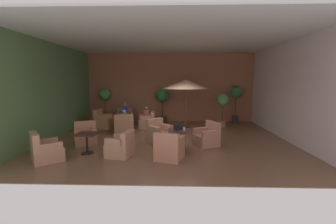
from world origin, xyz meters
name	(u,v)px	position (x,y,z in m)	size (l,w,h in m)	color
ground_plane	(168,139)	(0.00, 0.00, -0.01)	(9.41, 8.20, 0.02)	brown
wall_back_brick	(170,88)	(0.00, 4.06, 1.91)	(9.41, 0.08, 3.83)	#9D6045
wall_left_accent	(50,91)	(-4.66, 0.00, 1.91)	(0.08, 8.20, 3.83)	#57804C
wall_right_plain	(289,91)	(4.66, 0.00, 1.91)	(0.08, 8.20, 3.83)	silver
ceiling_slab	(168,40)	(0.00, 0.00, 3.86)	(9.41, 8.20, 0.06)	silver
cafe_table_front_left	(180,135)	(0.45, -1.35, 0.50)	(0.78, 0.78, 0.65)	black
armchair_front_left_north	(169,149)	(0.13, -2.38, 0.33)	(0.93, 0.96, 0.85)	#BB7659
armchair_front_left_east	(207,137)	(1.44, -0.88, 0.31)	(1.00, 0.99, 0.86)	#B27663
armchair_front_left_south	(159,134)	(-0.31, -0.57, 0.33)	(1.06, 1.07, 0.89)	tan
cafe_table_front_right	(125,118)	(-2.17, 2.04, 0.49)	(0.65, 0.65, 0.65)	black
armchair_front_right_north	(147,121)	(-1.09, 2.19, 0.31)	(0.86, 0.82, 0.81)	tan
armchair_front_right_east	(125,118)	(-2.40, 3.11, 0.31)	(0.94, 0.92, 0.83)	tan
armchair_front_right_south	(103,121)	(-3.28, 2.09, 0.34)	(0.77, 0.84, 0.92)	tan
armchair_front_right_west	(124,126)	(-1.96, 0.95, 0.32)	(0.95, 0.94, 0.88)	#B47A58
cafe_table_mid_center	(87,138)	(-2.53, -1.90, 0.49)	(0.70, 0.70, 0.65)	black
armchair_mid_center_north	(121,147)	(-1.37, -2.15, 0.30)	(0.85, 0.85, 0.81)	tan
armchair_mid_center_east	(86,136)	(-3.00, -0.82, 0.31)	(0.98, 0.97, 0.82)	#B37957
armchair_mid_center_south	(45,151)	(-3.46, -2.65, 0.31)	(1.09, 1.08, 0.87)	tan
patio_umbrella_tall_red	(186,84)	(0.79, 2.19, 2.14)	(2.23, 2.23, 2.37)	#2D2D2D
potted_tree_left_corner	(236,96)	(3.55, 3.42, 1.48)	(0.65, 0.65, 2.03)	#3A3132
potted_tree_mid_left	(105,99)	(-3.59, 3.58, 1.33)	(0.63, 0.63, 1.87)	#A26646
potted_tree_mid_right	(162,98)	(-0.41, 3.62, 1.34)	(0.75, 0.75, 1.90)	#393329
potted_tree_right_corner	(223,104)	(2.66, 2.53, 1.13)	(0.62, 0.62, 1.67)	#A06148
patron_blue_shirt	(125,110)	(-2.39, 3.07, 0.77)	(0.41, 0.30, 0.71)	#2D449C
patron_by_window	(124,118)	(-1.97, 1.00, 0.69)	(0.40, 0.29, 0.62)	#557B51
patron_with_friend	(146,113)	(-1.13, 2.19, 0.72)	(0.26, 0.36, 0.63)	#B14B50
iced_drink_cup	(184,129)	(0.60, -1.34, 0.71)	(0.08, 0.08, 0.11)	white
open_laptop	(178,129)	(0.41, -1.34, 0.70)	(0.33, 0.25, 0.20)	#9EA0A5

